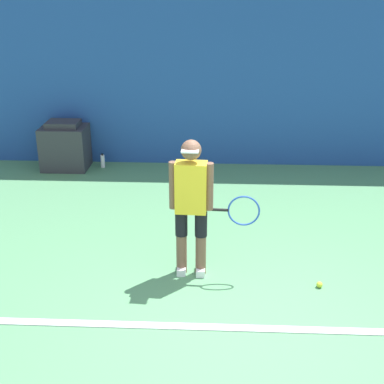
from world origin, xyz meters
TOP-DOWN VIEW (x-y plane):
  - ground_plane at (0.00, 0.00)m, footprint 24.00×24.00m
  - back_wall at (0.00, 5.07)m, footprint 24.00×0.10m
  - court_baseline at (0.00, 0.10)m, footprint 21.60×0.10m
  - tennis_player at (-0.57, 1.14)m, footprint 1.00×0.29m
  - tennis_ball at (0.83, 0.88)m, footprint 0.07×0.07m
  - covered_chair at (-2.98, 4.66)m, footprint 0.79×0.62m
  - water_bottle at (-2.35, 4.72)m, footprint 0.07×0.07m

SIDE VIEW (x-z plane):
  - ground_plane at x=0.00m, z-range 0.00..0.00m
  - court_baseline at x=0.00m, z-range 0.00..0.01m
  - tennis_ball at x=0.83m, z-range 0.00..0.07m
  - water_bottle at x=-2.35m, z-range -0.01..0.25m
  - covered_chair at x=-2.98m, z-range -0.02..0.83m
  - tennis_player at x=-0.57m, z-range 0.08..1.67m
  - back_wall at x=0.00m, z-range 0.00..3.00m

